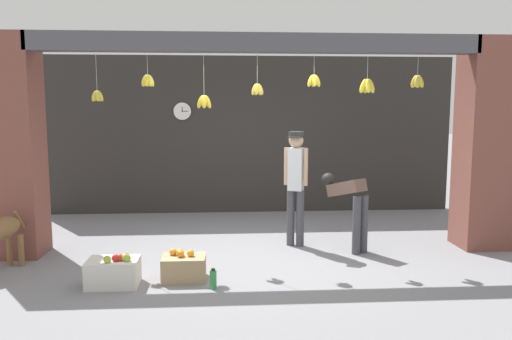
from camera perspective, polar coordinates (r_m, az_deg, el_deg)
ground_plane at (r=6.71m, az=0.25°, el=-9.85°), size 60.00×60.00×0.00m
shop_back_wall at (r=9.35m, az=-1.01°, el=4.02°), size 7.72×0.12×2.91m
shop_pillar_left at (r=7.27m, az=-26.10°, el=2.39°), size 0.70×0.60×2.91m
shop_pillar_right at (r=7.65m, az=24.82°, el=2.67°), size 0.70×0.60×2.91m
storefront_awning at (r=6.59m, az=0.31°, el=13.99°), size 5.82×0.30×0.96m
shopkeeper at (r=7.05m, az=4.56°, el=-1.07°), size 0.32×0.30×1.63m
worker_stooping at (r=6.98m, az=10.58°, el=-3.53°), size 0.54×0.73×1.03m
fruit_crate_oranges at (r=5.88m, az=-8.25°, el=-10.93°), size 0.49×0.35×0.35m
fruit_crate_apples at (r=5.84m, az=-15.97°, el=-11.11°), size 0.56×0.39×0.37m
water_bottle at (r=5.57m, az=-4.91°, el=-12.34°), size 0.07×0.07×0.23m
wall_clock at (r=9.28m, az=-8.42°, el=6.66°), size 0.34×0.03×0.34m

